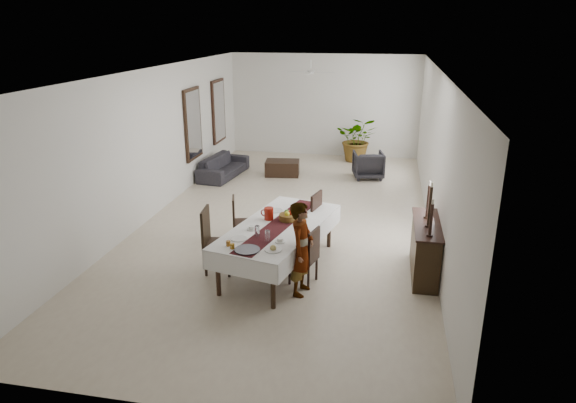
{
  "coord_description": "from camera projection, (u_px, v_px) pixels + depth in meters",
  "views": [
    {
      "loc": [
        2.03,
        -10.34,
        4.09
      ],
      "look_at": [
        0.35,
        -1.79,
        1.05
      ],
      "focal_mm": 32.0,
      "sensor_mm": 36.0,
      "label": 1
    }
  ],
  "objects": [
    {
      "name": "mirror_frame_far",
      "position": [
        218.0,
        111.0,
        15.29
      ],
      "size": [
        0.06,
        1.05,
        1.85
      ],
      "primitive_type": "cube",
      "color": "black",
      "rests_on": "wall_left"
    },
    {
      "name": "fruit_basket",
      "position": [
        288.0,
        217.0,
        8.96
      ],
      "size": [
        0.33,
        0.33,
        0.11
      ],
      "primitive_type": "cylinder",
      "color": "brown",
      "rests_on": "tablecloth_top"
    },
    {
      "name": "wine_glass_mid",
      "position": [
        257.0,
        231.0,
        8.26
      ],
      "size": [
        0.08,
        0.08,
        0.18
      ],
      "primitive_type": "cylinder",
      "color": "silver",
      "rests_on": "tablecloth_top"
    },
    {
      "name": "chair_left_near_leg_fl",
      "position": [
        211.0,
        253.0,
        9.07
      ],
      "size": [
        0.05,
        0.05,
        0.48
      ],
      "primitive_type": "cylinder",
      "rotation": [
        0.0,
        0.0,
        0.11
      ],
      "color": "black",
      "rests_on": "floor"
    },
    {
      "name": "mirror_frame_near",
      "position": [
        193.0,
        124.0,
        13.35
      ],
      "size": [
        0.06,
        1.05,
        1.85
      ],
      "primitive_type": "cube",
      "color": "black",
      "rests_on": "wall_left"
    },
    {
      "name": "sofa",
      "position": [
        224.0,
        166.0,
        14.39
      ],
      "size": [
        1.01,
        2.04,
        0.57
      ],
      "primitive_type": "imported",
      "rotation": [
        0.0,
        0.0,
        1.44
      ],
      "color": "#2C292F",
      "rests_on": "floor"
    },
    {
      "name": "woman",
      "position": [
        301.0,
        249.0,
        7.99
      ],
      "size": [
        0.45,
        0.61,
        1.53
      ],
      "primitive_type": "imported",
      "rotation": [
        0.0,
        0.0,
        1.42
      ],
      "color": "gray",
      "rests_on": "floor"
    },
    {
      "name": "teacup_right",
      "position": [
        280.0,
        240.0,
        8.06
      ],
      "size": [
        0.1,
        0.1,
        0.07
      ],
      "primitive_type": "cylinder",
      "color": "white",
      "rests_on": "saucer_right"
    },
    {
      "name": "chair_right_near_back",
      "position": [
        314.0,
        245.0,
        8.26
      ],
      "size": [
        0.14,
        0.41,
        0.52
      ],
      "primitive_type": "cube",
      "rotation": [
        0.0,
        0.0,
        1.31
      ],
      "color": "black",
      "rests_on": "chair_right_near_seat"
    },
    {
      "name": "chair_left_far_leg_bl",
      "position": [
        252.0,
        230.0,
        10.22
      ],
      "size": [
        0.05,
        0.05,
        0.39
      ],
      "primitive_type": "cylinder",
      "rotation": [
        0.0,
        0.0,
        0.27
      ],
      "color": "black",
      "rests_on": "floor"
    },
    {
      "name": "armchair",
      "position": [
        368.0,
        165.0,
        14.2
      ],
      "size": [
        0.94,
        0.96,
        0.74
      ],
      "primitive_type": "imported",
      "rotation": [
        0.0,
        0.0,
        3.35
      ],
      "color": "#262429",
      "rests_on": "floor"
    },
    {
      "name": "mirror_glass_near",
      "position": [
        194.0,
        124.0,
        13.34
      ],
      "size": [
        0.01,
        0.9,
        1.7
      ],
      "primitive_type": "cube",
      "color": "silver",
      "rests_on": "mirror_frame_near"
    },
    {
      "name": "saucer_left",
      "position": [
        252.0,
        229.0,
        8.56
      ],
      "size": [
        0.16,
        0.16,
        0.01
      ],
      "primitive_type": "cylinder",
      "color": "silver",
      "rests_on": "tablecloth_top"
    },
    {
      "name": "chair_left_near_leg_br",
      "position": [
        229.0,
        264.0,
        8.66
      ],
      "size": [
        0.05,
        0.05,
        0.48
      ],
      "primitive_type": "cylinder",
      "rotation": [
        0.0,
        0.0,
        0.11
      ],
      "color": "black",
      "rests_on": "floor"
    },
    {
      "name": "candlestick_near_candle",
      "position": [
        433.0,
        202.0,
        7.84
      ],
      "size": [
        0.04,
        0.04,
        0.08
      ],
      "primitive_type": "cylinder",
      "color": "beige",
      "rests_on": "candlestick_near_shaft"
    },
    {
      "name": "table_leg_fl",
      "position": [
        218.0,
        274.0,
        8.02
      ],
      "size": [
        0.09,
        0.09,
        0.76
      ],
      "primitive_type": "cylinder",
      "rotation": [
        0.0,
        0.0,
        -0.23
      ],
      "color": "black",
      "rests_on": "floor"
    },
    {
      "name": "tablecloth_drape_near",
      "position": [
        239.0,
        267.0,
        7.61
      ],
      "size": [
        1.25,
        0.3,
        0.33
      ],
      "primitive_type": "cube",
      "rotation": [
        0.0,
        0.0,
        -0.23
      ],
      "color": "white",
      "rests_on": "dining_table_top"
    },
    {
      "name": "wall_left",
      "position": [
        155.0,
        142.0,
        11.32
      ],
      "size": [
        0.02,
        12.0,
        3.2
      ],
      "primitive_type": "cube",
      "color": "silver",
      "rests_on": "floor"
    },
    {
      "name": "fan_blade_s",
      "position": [
        308.0,
        73.0,
        12.8
      ],
      "size": [
        0.1,
        0.55,
        0.01
      ],
      "primitive_type": "cube",
      "color": "silver",
      "rests_on": "fan_hub"
    },
    {
      "name": "plate_near_right",
      "position": [
        273.0,
        250.0,
        7.78
      ],
      "size": [
        0.26,
        0.26,
        0.02
      ],
      "primitive_type": "cylinder",
      "color": "silver",
      "rests_on": "tablecloth_top"
    },
    {
      "name": "candlestick_far_base",
      "position": [
        427.0,
        217.0,
        8.77
      ],
      "size": [
        0.1,
        0.1,
        0.03
      ],
      "primitive_type": "cylinder",
      "color": "black",
      "rests_on": "sideboard_top"
    },
    {
      "name": "chair_left_near_back",
      "position": [
        205.0,
        226.0,
        8.69
      ],
      "size": [
        0.1,
        0.49,
        0.62
      ],
      "primitive_type": "cube",
      "rotation": [
        0.0,
        0.0,
        -1.46
      ],
      "color": "black",
      "rests_on": "chair_left_near_seat"
    },
    {
      "name": "coffee_table",
      "position": [
        282.0,
        168.0,
        14.5
      ],
      "size": [
        1.01,
        0.73,
        0.42
      ],
      "primitive_type": "cube",
      "rotation": [
        0.0,
        0.0,
        0.12
      ],
      "color": "black",
      "rests_on": "floor"
    },
    {
      "name": "chair_right_far_back",
      "position": [
        316.0,
        208.0,
        9.56
      ],
      "size": [
        0.16,
        0.47,
        0.6
      ],
      "primitive_type": "cube",
      "rotation": [
        0.0,
        0.0,
        1.32
      ],
      "color": "black",
      "rests_on": "chair_right_far_seat"
    },
    {
      "name": "plate_far_left",
      "position": [
        276.0,
        211.0,
        9.41
      ],
      "size": [
        0.26,
        0.26,
        0.02
      ],
      "primitive_type": "cylinder",
      "color": "silver",
      "rests_on": "tablecloth_top"
    },
    {
      "name": "table_leg_br",
      "position": [
        329.0,
        228.0,
        9.79
      ],
      "size": [
        0.09,
        0.09,
        0.76
      ],
      "primitive_type": "cylinder",
      "rotation": [
        0.0,
        0.0,
        -0.23
      ],
      "color": "black",
      "rests_on": "floor"
    },
    {
      "name": "table_leg_fr",
      "position": [
        273.0,
        286.0,
        7.66
      ],
      "size": [
        0.09,
        0.09,
        0.76
      ],
      "primitive_type": "cylinder",
      "rotation": [
        0.0,
        0.0,
        -0.23
      ],
      "color": "black",
      "rests_on": "floor"
    },
    {
      "name": "chair_left_near_leg_fr",
      "position": [
        206.0,
        263.0,
        8.7
      ],
      "size": [
        0.05,
        0.05,
        0.48
      ],
      "primitive_type": "cylinder",
      "rotation": [
        0.0,
        0.0,
        0.11
      ],
      "color": "black",
      "rests_on": "floor"
    },
    {
      "name": "jam_jar_b",
      "position": [
        228.0,
        243.0,
        7.93
      ],
      "size": [
        0.07,
        0.07,
        0.08
      ],
      "primitive_type": "cylinder",
      "color": "brown",
      "rests_on": "tablecloth_top"
    },
    {
      "name": "candlestick_far_candle",
      "position": [
        430.0,
        183.0,
        8.57
      ],
      "size": [
        0.04,
        0.04,
        0.08
      ],
      "primitive_type": "cylinder",
      "color": "beige",
      "rests_on": "candlestick_far_shaft"
    },
    {
      "name": "wall_front",
      "position": [
        175.0,
        282.0,
        5.21
      ],
      "size": [
        6.0,
        0.02,
        3.2
      ],
      "primitive_type": "cube",
      "color": "silver",
      "rests_on": "floor"
    },
    {
      "name": "chair_right_far_leg_fl",
      "position": [
        311.0,
        241.0,
        9.59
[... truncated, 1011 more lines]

